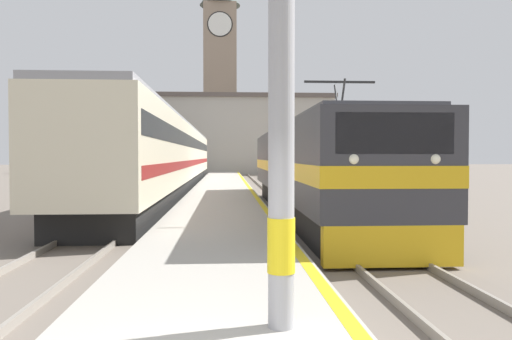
# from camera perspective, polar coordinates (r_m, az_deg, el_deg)

# --- Properties ---
(ground_plane) EXTENTS (200.00, 200.00, 0.00)m
(ground_plane) POSITION_cam_1_polar(r_m,az_deg,el_deg) (33.38, -3.80, -2.25)
(ground_plane) COLOR #70665B
(platform) EXTENTS (3.48, 140.00, 0.38)m
(platform) POSITION_cam_1_polar(r_m,az_deg,el_deg) (28.38, -3.86, -2.55)
(platform) COLOR #ADA89E
(platform) RESTS_ON ground
(rail_track_near) EXTENTS (2.84, 140.00, 0.16)m
(rail_track_near) POSITION_cam_1_polar(r_m,az_deg,el_deg) (28.57, 3.05, -2.84)
(rail_track_near) COLOR #70665B
(rail_track_near) RESTS_ON ground
(rail_track_far) EXTENTS (2.83, 140.00, 0.16)m
(rail_track_far) POSITION_cam_1_polar(r_m,az_deg,el_deg) (28.60, -10.43, -2.86)
(rail_track_far) COLOR #70665B
(rail_track_far) RESTS_ON ground
(locomotive_train) EXTENTS (2.92, 18.90, 4.38)m
(locomotive_train) POSITION_cam_1_polar(r_m,az_deg,el_deg) (19.00, 6.34, 0.11)
(locomotive_train) COLOR black
(locomotive_train) RESTS_ON ground
(passenger_train) EXTENTS (2.92, 41.97, 4.19)m
(passenger_train) POSITION_cam_1_polar(r_m,az_deg,el_deg) (32.80, -9.54, 1.59)
(passenger_train) COLOR black
(passenger_train) RESTS_ON ground
(clock_tower) EXTENTS (5.79, 5.79, 27.98)m
(clock_tower) POSITION_cam_1_polar(r_m,az_deg,el_deg) (73.31, -4.12, 11.56)
(clock_tower) COLOR gray
(clock_tower) RESTS_ON ground
(station_building) EXTENTS (26.34, 7.27, 9.67)m
(station_building) POSITION_cam_1_polar(r_m,az_deg,el_deg) (61.83, -3.46, 4.03)
(station_building) COLOR #A8A399
(station_building) RESTS_ON ground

